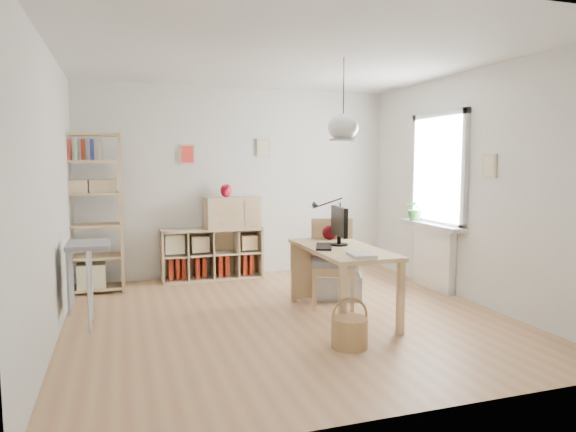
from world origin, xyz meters
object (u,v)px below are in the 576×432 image
object	(u,v)px
chair	(332,257)
monitor	(339,224)
drawer_chest	(232,212)
tall_bookshelf	(88,207)
cube_shelf	(210,258)
storage_chest	(338,281)
desk	(342,256)

from	to	relation	value
chair	monitor	distance (m)	0.55
chair	drawer_chest	size ratio (longest dim) A/B	1.30
chair	tall_bookshelf	bearing A→B (deg)	170.83
cube_shelf	drawer_chest	world-z (taller)	drawer_chest
storage_chest	cube_shelf	bearing A→B (deg)	154.48
tall_bookshelf	monitor	distance (m)	3.19
desk	storage_chest	bearing A→B (deg)	68.54
cube_shelf	monitor	distance (m)	2.45
desk	drawer_chest	xyz separation A→B (m)	(-0.71, 2.19, 0.28)
desk	monitor	xyz separation A→B (m)	(0.02, 0.12, 0.33)
tall_bookshelf	chair	world-z (taller)	tall_bookshelf
cube_shelf	storage_chest	size ratio (longest dim) A/B	1.75
tall_bookshelf	drawer_chest	world-z (taller)	tall_bookshelf
chair	storage_chest	xyz separation A→B (m)	(0.21, 0.31, -0.37)
chair	monitor	bearing A→B (deg)	-81.60
monitor	drawer_chest	bearing A→B (deg)	116.19
tall_bookshelf	chair	bearing A→B (deg)	-29.09
tall_bookshelf	drawer_chest	bearing A→B (deg)	7.29
desk	cube_shelf	distance (m)	2.48
drawer_chest	desk	bearing A→B (deg)	-74.46
tall_bookshelf	drawer_chest	distance (m)	1.90
cube_shelf	drawer_chest	bearing A→B (deg)	-7.52
tall_bookshelf	cube_shelf	bearing A→B (deg)	10.19
monitor	desk	bearing A→B (deg)	-92.72
desk	chair	size ratio (longest dim) A/B	1.52
cube_shelf	chair	distance (m)	2.11
monitor	drawer_chest	size ratio (longest dim) A/B	0.63
cube_shelf	tall_bookshelf	xyz separation A→B (m)	(-1.56, -0.28, 0.79)
cube_shelf	tall_bookshelf	world-z (taller)	tall_bookshelf
tall_bookshelf	storage_chest	distance (m)	3.25
storage_chest	drawer_chest	xyz separation A→B (m)	(-1.01, 1.42, 0.74)
storage_chest	monitor	bearing A→B (deg)	-91.17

